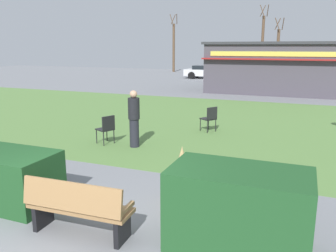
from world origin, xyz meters
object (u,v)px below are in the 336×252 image
(food_kiosk, at_px, (278,67))
(tree_center_bg, at_px, (262,45))
(cafe_chair_center, at_px, (210,117))
(person_strolling, at_px, (134,119))
(parked_car_center_slot, at_px, (262,73))
(cafe_chair_east, at_px, (107,127))
(park_bench, at_px, (78,208))
(parked_car_west_slot, at_px, (207,72))
(tree_right_bg, at_px, (277,52))
(tree_left_bg, at_px, (174,47))

(food_kiosk, distance_m, tree_center_bg, 13.74)
(cafe_chair_center, height_order, person_strolling, person_strolling)
(parked_car_center_slot, bearing_deg, cafe_chair_east, -94.74)
(park_bench, height_order, person_strolling, person_strolling)
(park_bench, distance_m, parked_car_west_slot, 28.27)
(person_strolling, bearing_deg, food_kiosk, -146.24)
(person_strolling, xyz_separation_m, tree_right_bg, (1.83, 27.18, 1.59))
(food_kiosk, height_order, tree_left_bg, tree_left_bg)
(park_bench, distance_m, cafe_chair_center, 7.43)
(cafe_chair_center, relative_size, tree_center_bg, 0.13)
(park_bench, height_order, parked_car_west_slot, parked_car_west_slot)
(cafe_chair_east, relative_size, cafe_chair_center, 1.00)
(parked_car_center_slot, xyz_separation_m, tree_right_bg, (0.85, 4.24, 1.81))
(food_kiosk, xyz_separation_m, tree_left_bg, (-12.99, 15.00, 1.31))
(person_strolling, relative_size, tree_left_bg, 0.26)
(cafe_chair_east, relative_size, tree_left_bg, 0.14)
(cafe_chair_east, distance_m, tree_left_bg, 31.56)
(food_kiosk, xyz_separation_m, cafe_chair_east, (-3.81, -15.10, -1.09))
(food_kiosk, distance_m, cafe_chair_center, 12.53)
(park_bench, relative_size, tree_center_bg, 0.25)
(cafe_chair_center, distance_m, person_strolling, 3.10)
(parked_car_west_slot, bearing_deg, cafe_chair_center, -74.48)
(cafe_chair_center, distance_m, tree_left_bg, 29.91)
(park_bench, distance_m, tree_left_bg, 36.79)
(tree_center_bg, bearing_deg, cafe_chair_east, -92.25)
(person_strolling, height_order, parked_car_center_slot, person_strolling)
(cafe_chair_east, xyz_separation_m, parked_car_center_slot, (1.90, 22.98, 0.12))
(food_kiosk, height_order, tree_center_bg, tree_center_bg)
(parked_car_west_slot, xyz_separation_m, tree_left_bg, (-6.07, 7.12, 2.28))
(cafe_chair_center, height_order, parked_car_west_slot, parked_car_west_slot)
(parked_car_center_slot, relative_size, tree_right_bg, 0.76)
(person_strolling, relative_size, tree_right_bg, 0.30)
(food_kiosk, bearing_deg, cafe_chair_east, -104.15)
(tree_left_bg, xyz_separation_m, tree_center_bg, (10.30, -1.62, 0.21))
(tree_left_bg, bearing_deg, parked_car_west_slot, -49.56)
(tree_center_bg, bearing_deg, parked_car_west_slot, -127.61)
(parked_car_center_slot, bearing_deg, tree_right_bg, 78.69)
(park_bench, relative_size, parked_car_west_slot, 0.41)
(food_kiosk, xyz_separation_m, parked_car_center_slot, (-1.90, 7.88, -0.97))
(cafe_chair_center, relative_size, parked_car_west_slot, 0.21)
(cafe_chair_center, bearing_deg, tree_center_bg, 93.11)
(park_bench, relative_size, cafe_chair_center, 1.93)
(person_strolling, xyz_separation_m, tree_center_bg, (0.20, 28.44, 2.28))
(tree_left_bg, xyz_separation_m, tree_right_bg, (11.94, -2.88, -0.47))
(parked_car_west_slot, relative_size, tree_left_bg, 0.64)
(park_bench, bearing_deg, food_kiosk, 85.89)
(parked_car_west_slot, height_order, tree_right_bg, tree_right_bg)
(food_kiosk, bearing_deg, parked_car_center_slot, 103.56)
(cafe_chair_east, relative_size, parked_car_center_slot, 0.21)
(tree_left_bg, height_order, tree_right_bg, tree_left_bg)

